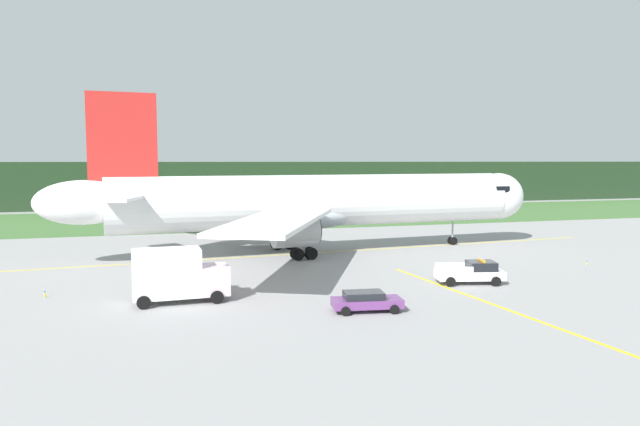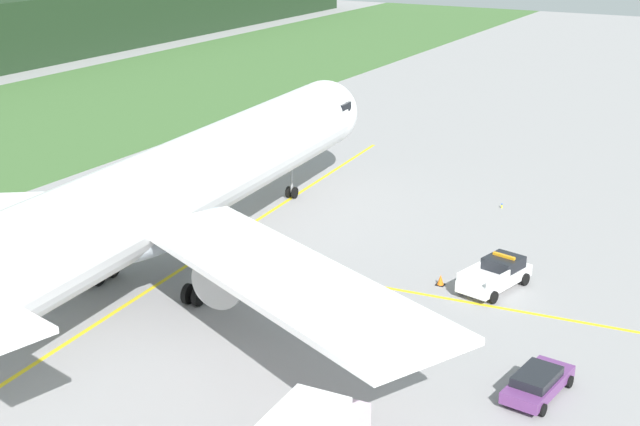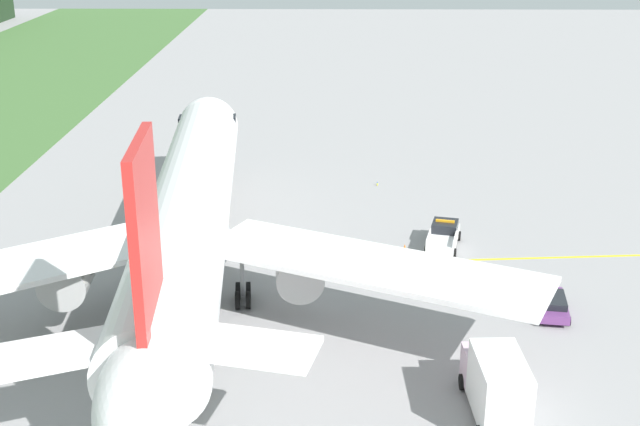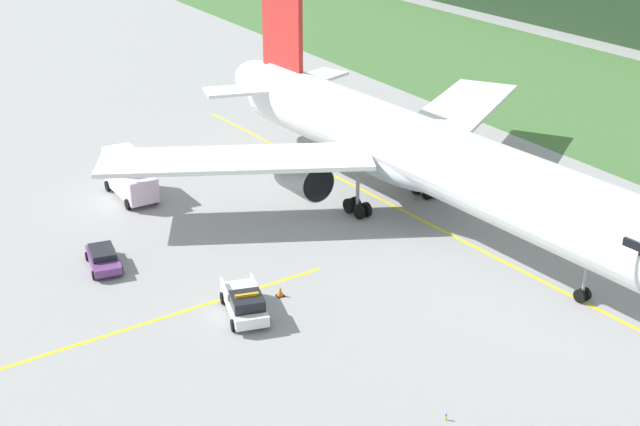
% 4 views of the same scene
% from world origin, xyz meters
% --- Properties ---
extents(ground, '(320.00, 320.00, 0.00)m').
position_xyz_m(ground, '(0.00, 0.00, 0.00)').
color(ground, gray).
extents(grass_verge, '(320.00, 36.83, 0.04)m').
position_xyz_m(grass_verge, '(0.00, 47.02, 0.02)').
color(grass_verge, '#416934').
rests_on(grass_verge, ground).
extents(distant_tree_line, '(288.00, 4.86, 9.46)m').
position_xyz_m(distant_tree_line, '(0.00, 72.93, 4.73)').
color(distant_tree_line, '#1E341D').
rests_on(distant_tree_line, ground).
extents(taxiway_centerline_main, '(68.57, 5.78, 0.01)m').
position_xyz_m(taxiway_centerline_main, '(3.55, 7.76, 0.00)').
color(taxiway_centerline_main, yellow).
rests_on(taxiway_centerline_main, ground).
extents(taxiway_centerline_spur, '(2.68, 29.73, 0.01)m').
position_xyz_m(taxiway_centerline_spur, '(8.57, -18.21, 0.00)').
color(taxiway_centerline_spur, yellow).
rests_on(taxiway_centerline_spur, ground).
extents(airliner, '(53.24, 44.06, 15.98)m').
position_xyz_m(airliner, '(2.79, 7.70, 5.34)').
color(airliner, white).
rests_on(airliner, ground).
extents(ops_pickup_truck, '(5.57, 3.32, 1.94)m').
position_xyz_m(ops_pickup_truck, '(10.65, -10.59, 0.90)').
color(ops_pickup_truck, white).
rests_on(ops_pickup_truck, ground).
extents(catering_truck, '(6.50, 2.88, 3.90)m').
position_xyz_m(catering_truck, '(-12.05, -10.40, 1.93)').
color(catering_truck, silver).
rests_on(catering_truck, ground).
extents(staff_car, '(4.70, 2.56, 1.30)m').
position_xyz_m(staff_car, '(-0.43, -16.24, 0.70)').
color(staff_car, '#683675').
rests_on(staff_car, ground).
extents(apron_cone, '(0.53, 0.53, 0.67)m').
position_xyz_m(apron_cone, '(9.48, -7.51, 0.32)').
color(apron_cone, black).
rests_on(apron_cone, ground).
extents(taxiway_edge_light_east, '(0.12, 0.12, 0.38)m').
position_xyz_m(taxiway_edge_light_east, '(25.36, -6.23, 0.21)').
color(taxiway_edge_light_east, yellow).
rests_on(taxiway_edge_light_east, ground).
extents(taxiway_edge_light_west, '(0.12, 0.12, 0.47)m').
position_xyz_m(taxiway_edge_light_west, '(-21.05, -6.23, 0.26)').
color(taxiway_edge_light_west, yellow).
rests_on(taxiway_edge_light_west, ground).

